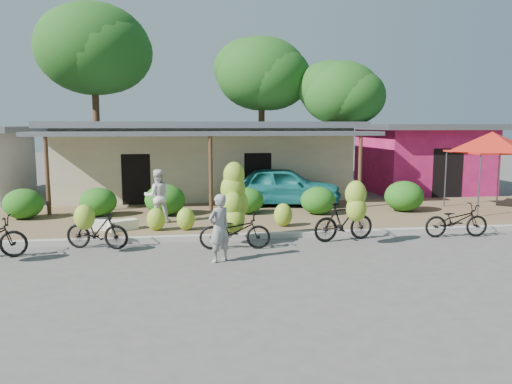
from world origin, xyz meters
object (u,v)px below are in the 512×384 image
at_px(sack_near, 123,225).
at_px(bike_center, 234,214).
at_px(tree_center_right, 258,72).
at_px(red_canopy, 492,142).
at_px(tree_far_center, 90,47).
at_px(bike_left, 95,228).
at_px(sack_far, 105,225).
at_px(vendor, 219,228).
at_px(bike_right, 347,216).
at_px(teal_van, 284,186).
at_px(tree_near_right, 337,91).
at_px(bystander, 157,196).
at_px(bike_far_right, 456,220).

bearing_deg(sack_near, bike_center, -32.98).
distance_m(tree_center_right, red_canopy, 14.08).
height_order(tree_far_center, bike_left, tree_far_center).
xyz_separation_m(tree_far_center, sack_far, (2.37, -12.82, -6.99)).
bearing_deg(sack_near, vendor, -52.67).
bearing_deg(bike_left, bike_right, -75.03).
bearing_deg(tree_far_center, vendor, -71.38).
height_order(tree_center_right, bike_left, tree_center_right).
height_order(bike_center, bike_right, bike_center).
bearing_deg(teal_van, red_canopy, -95.91).
height_order(tree_center_right, vendor, tree_center_right).
bearing_deg(bike_center, tree_far_center, 26.31).
height_order(bike_left, bike_right, bike_right).
relative_size(tree_far_center, teal_van, 2.17).
relative_size(vendor, teal_van, 0.37).
relative_size(bike_right, sack_far, 2.52).
height_order(bike_right, sack_far, bike_right).
relative_size(bike_center, sack_near, 2.64).
relative_size(bike_center, teal_van, 0.51).
height_order(tree_near_right, sack_near, tree_near_right).
bearing_deg(bike_left, red_canopy, -59.58).
bearing_deg(bystander, teal_van, -158.75).
bearing_deg(vendor, red_canopy, 171.40).
xyz_separation_m(tree_center_right, bike_left, (-6.57, -15.28, -5.59)).
bearing_deg(teal_van, bike_right, -162.52).
relative_size(bike_center, vendor, 1.39).
bearing_deg(vendor, sack_far, -83.30).
height_order(tree_center_right, sack_far, tree_center_right).
bearing_deg(teal_van, tree_near_right, -18.71).
height_order(bike_left, sack_near, bike_left).
bearing_deg(bike_far_right, tree_near_right, 1.07).
relative_size(tree_near_right, bike_right, 3.53).
distance_m(sack_far, teal_van, 7.23).
distance_m(bike_center, teal_van, 6.37).
height_order(bike_left, teal_van, teal_van).
relative_size(tree_far_center, bike_right, 5.05).
xyz_separation_m(bike_center, vendor, (-0.50, -1.41, -0.06)).
bearing_deg(vendor, tree_far_center, -106.19).
xyz_separation_m(bike_center, sack_far, (-3.65, 2.14, -0.61)).
distance_m(tree_center_right, tree_near_right, 4.62).
height_order(red_canopy, vendor, red_canopy).
bearing_deg(sack_near, tree_center_right, 65.55).
xyz_separation_m(tree_far_center, bike_far_right, (12.48, -14.76, -6.76)).
relative_size(bike_left, bike_far_right, 0.93).
bearing_deg(bike_far_right, vendor, 106.38).
xyz_separation_m(tree_far_center, bike_center, (6.02, -14.96, -6.38)).
xyz_separation_m(tree_center_right, bike_center, (-2.98, -15.46, -5.29)).
bearing_deg(bike_far_right, bike_center, 95.11).
bearing_deg(red_canopy, vendor, -153.79).
xyz_separation_m(bike_left, teal_van, (6.13, 5.67, 0.29)).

